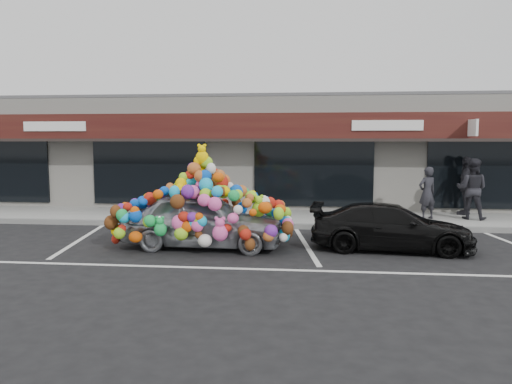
# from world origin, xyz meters

# --- Properties ---
(ground) EXTENTS (90.00, 90.00, 0.00)m
(ground) POSITION_xyz_m (0.00, 0.00, 0.00)
(ground) COLOR black
(ground) RESTS_ON ground
(shop_building) EXTENTS (24.00, 7.20, 4.31)m
(shop_building) POSITION_xyz_m (0.00, 8.44, 2.16)
(shop_building) COLOR silver
(shop_building) RESTS_ON ground
(sidewalk) EXTENTS (26.00, 3.00, 0.15)m
(sidewalk) POSITION_xyz_m (0.00, 4.00, 0.07)
(sidewalk) COLOR gray
(sidewalk) RESTS_ON ground
(kerb) EXTENTS (26.00, 0.18, 0.16)m
(kerb) POSITION_xyz_m (0.00, 2.50, 0.07)
(kerb) COLOR slate
(kerb) RESTS_ON ground
(parking_stripe_left) EXTENTS (0.73, 4.37, 0.01)m
(parking_stripe_left) POSITION_xyz_m (-3.20, 0.20, 0.00)
(parking_stripe_left) COLOR silver
(parking_stripe_left) RESTS_ON ground
(parking_stripe_mid) EXTENTS (0.73, 4.37, 0.01)m
(parking_stripe_mid) POSITION_xyz_m (2.80, 0.20, 0.00)
(parking_stripe_mid) COLOR silver
(parking_stripe_mid) RESTS_ON ground
(lane_line) EXTENTS (14.00, 0.12, 0.01)m
(lane_line) POSITION_xyz_m (2.00, -2.30, 0.00)
(lane_line) COLOR silver
(lane_line) RESTS_ON ground
(toy_car) EXTENTS (2.92, 4.35, 2.50)m
(toy_car) POSITION_xyz_m (0.27, -0.34, 0.85)
(toy_car) COLOR gray
(toy_car) RESTS_ON ground
(black_sedan) EXTENTS (1.91, 3.98, 1.12)m
(black_sedan) POSITION_xyz_m (4.85, -0.13, 0.56)
(black_sedan) COLOR black
(black_sedan) RESTS_ON ground
(pedestrian_a) EXTENTS (0.72, 0.61, 1.66)m
(pedestrian_a) POSITION_xyz_m (6.58, 3.90, 0.98)
(pedestrian_a) COLOR black
(pedestrian_a) RESTS_ON sidewalk
(pedestrian_b) EXTENTS (1.15, 1.05, 1.93)m
(pedestrian_b) POSITION_xyz_m (7.98, 4.02, 1.11)
(pedestrian_b) COLOR black
(pedestrian_b) RESTS_ON sidewalk
(pedestrian_c) EXTENTS (1.20, 1.06, 1.95)m
(pedestrian_c) POSITION_xyz_m (8.10, 5.00, 1.12)
(pedestrian_c) COLOR black
(pedestrian_c) RESTS_ON sidewalk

